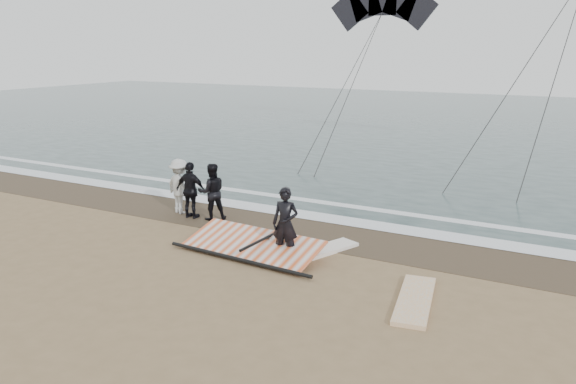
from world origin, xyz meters
name	(u,v)px	position (x,y,z in m)	size (l,w,h in m)	color
ground	(234,284)	(0.00, 0.00, 0.00)	(120.00, 120.00, 0.00)	#8C704C
sea	(478,123)	(0.00, 33.00, 0.01)	(120.00, 54.00, 0.02)	#233838
wet_sand	(314,231)	(0.00, 4.50, 0.01)	(120.00, 2.80, 0.01)	#4C3D2B
foam_near	(332,219)	(0.00, 5.90, 0.03)	(120.00, 0.90, 0.01)	white
foam_far	(351,206)	(0.00, 7.60, 0.03)	(120.00, 0.45, 0.01)	white
man_main	(285,224)	(0.30, 2.08, 0.99)	(0.72, 0.47, 1.98)	black
board_white	(415,300)	(4.15, 1.07, 0.05)	(0.73, 2.59, 0.10)	silver
board_cream	(320,251)	(0.96, 2.90, 0.05)	(0.65, 2.43, 0.10)	white
trio_cluster	(193,189)	(-4.27, 4.05, 0.95)	(2.67, 1.19, 1.91)	black
sail_rig	(253,245)	(-0.74, 2.10, 0.20)	(4.56, 2.00, 0.51)	black
kite_dark	(382,10)	(-5.55, 26.43, 7.88)	(8.28, 7.83, 17.40)	black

